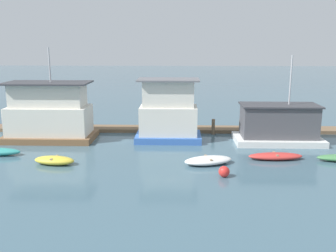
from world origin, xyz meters
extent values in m
plane|color=#426070|center=(0.00, 0.00, 0.00)|extent=(200.00, 200.00, 0.00)
cube|color=brown|center=(0.00, 3.34, 0.15)|extent=(33.80, 1.97, 0.30)
cube|color=brown|center=(-9.63, -0.16, 0.24)|extent=(7.16, 3.78, 0.49)
cube|color=silver|center=(-9.63, -0.16, 1.63)|extent=(6.41, 3.04, 2.27)
cube|color=silver|center=(-9.63, -0.16, 3.68)|extent=(5.72, 2.34, 1.83)
cube|color=#38383D|center=(-9.63, -0.16, 4.65)|extent=(6.71, 3.34, 0.12)
cylinder|color=#B2B2B7|center=(-9.35, -0.16, 6.06)|extent=(0.12, 0.12, 2.71)
cube|color=#3866B7|center=(0.00, 0.04, 0.25)|extent=(5.26, 3.30, 0.50)
cube|color=silver|center=(0.00, 0.04, 1.64)|extent=(4.55, 2.59, 2.28)
cube|color=silver|center=(0.00, 0.04, 3.82)|extent=(4.01, 2.05, 2.07)
cube|color=slate|center=(0.00, 0.04, 4.92)|extent=(4.85, 2.89, 0.12)
cube|color=white|center=(8.70, -0.45, 0.24)|extent=(6.79, 3.59, 0.47)
cube|color=#4C4C51|center=(8.70, -0.45, 1.71)|extent=(5.73, 2.53, 2.47)
cube|color=#38383D|center=(8.70, -0.45, 3.01)|extent=(6.03, 2.83, 0.12)
cylinder|color=#B2B2B7|center=(9.41, -0.45, 4.95)|extent=(0.12, 0.12, 3.77)
ellipsoid|color=yellow|center=(-7.25, -6.46, 0.27)|extent=(2.82, 1.52, 0.54)
cube|color=#997F60|center=(-7.25, -6.46, 0.46)|extent=(0.29, 1.00, 0.08)
ellipsoid|color=white|center=(2.80, -6.10, 0.25)|extent=(3.49, 2.29, 0.51)
cube|color=#997F60|center=(2.80, -6.10, 0.43)|extent=(0.50, 1.20, 0.08)
ellipsoid|color=red|center=(7.44, -4.94, 0.23)|extent=(3.75, 1.33, 0.46)
cube|color=#997F60|center=(7.44, -4.94, 0.39)|extent=(0.22, 0.94, 0.08)
cylinder|color=brown|center=(3.81, 2.11, 0.67)|extent=(0.29, 0.29, 1.33)
cylinder|color=#846B4C|center=(6.18, 2.11, 0.64)|extent=(0.31, 0.31, 1.29)
cylinder|color=#846B4C|center=(-9.27, 2.11, 0.63)|extent=(0.21, 0.21, 1.25)
sphere|color=red|center=(3.56, -8.45, 0.33)|extent=(0.66, 0.66, 0.66)
camera|label=1|loc=(0.94, -29.51, 7.78)|focal=40.00mm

